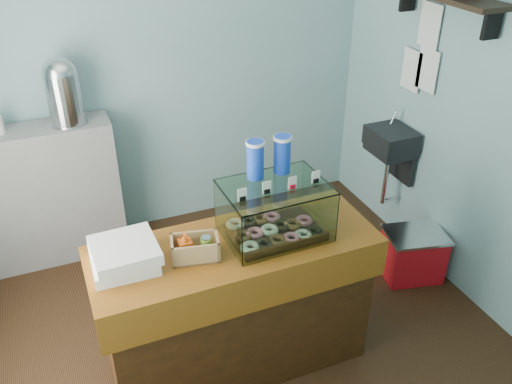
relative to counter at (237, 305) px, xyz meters
name	(u,v)px	position (x,y,z in m)	size (l,w,h in m)	color
ground	(224,332)	(0.00, 0.25, -0.46)	(3.50, 3.50, 0.00)	black
room_shell	(219,88)	(0.03, 0.26, 1.25)	(3.54, 3.04, 2.82)	#6FA0A2
counter	(237,305)	(0.00, 0.00, 0.00)	(1.60, 0.60, 0.90)	#40210C
back_shelf	(51,195)	(-0.90, 1.57, 0.09)	(1.00, 0.32, 1.10)	gray
display_case	(273,207)	(0.24, 0.04, 0.61)	(0.57, 0.43, 0.53)	#351910
condiment_crate	(194,248)	(-0.24, -0.03, 0.50)	(0.28, 0.20, 0.16)	tan
pastry_boxes	(124,255)	(-0.59, 0.05, 0.51)	(0.34, 0.34, 0.13)	white
coffee_urn	(63,90)	(-0.68, 1.56, 0.90)	(0.26, 0.26, 0.49)	silver
red_cooler	(413,254)	(1.51, 0.27, -0.27)	(0.50, 0.42, 0.38)	red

